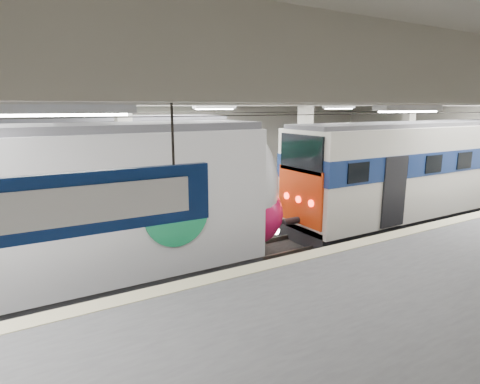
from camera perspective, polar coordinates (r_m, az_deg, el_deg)
station_hall at (r=11.51m, az=5.00°, el=3.36°), size 36.00×24.00×5.75m
modern_emu at (r=11.41m, az=-22.66°, el=-2.81°), size 14.12×2.91×4.54m
older_rer at (r=19.15m, az=23.79°, el=2.92°), size 13.08×2.89×4.33m
far_train at (r=16.74m, az=-25.91°, el=1.90°), size 14.52×3.31×4.60m
wayfinding_sign at (r=3.52m, az=-20.51°, el=-1.40°), size 2.11×0.13×1.26m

